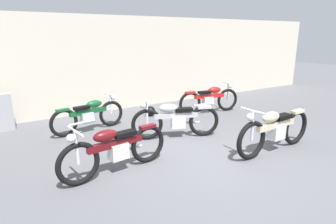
{
  "coord_description": "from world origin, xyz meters",
  "views": [
    {
      "loc": [
        -3.42,
        -4.02,
        2.36
      ],
      "look_at": [
        0.03,
        1.59,
        0.55
      ],
      "focal_mm": 30.17,
      "sensor_mm": 36.0,
      "label": 1
    }
  ],
  "objects": [
    {
      "name": "ground_plane",
      "position": [
        0.0,
        0.0,
        0.0
      ],
      "size": [
        40.0,
        40.0,
        0.0
      ],
      "primitive_type": "plane",
      "color": "#56565B"
    },
    {
      "name": "building_wall",
      "position": [
        0.0,
        4.61,
        1.47
      ],
      "size": [
        18.0,
        0.3,
        2.94
      ],
      "primitive_type": "cube",
      "color": "beige",
      "rests_on": "ground_plane"
    },
    {
      "name": "helmet",
      "position": [
        0.41,
        3.21,
        0.15
      ],
      "size": [
        0.3,
        0.3,
        0.3
      ],
      "primitive_type": "sphere",
      "color": "black",
      "rests_on": "ground_plane"
    },
    {
      "name": "motorcycle_cream",
      "position": [
        1.33,
        -0.49,
        0.48
      ],
      "size": [
        2.22,
        0.62,
        0.99
      ],
      "rotation": [
        0.0,
        0.0,
        3.17
      ],
      "color": "black",
      "rests_on": "ground_plane"
    },
    {
      "name": "motorcycle_maroon",
      "position": [
        -1.82,
        0.33,
        0.45
      ],
      "size": [
        2.09,
        0.61,
        0.94
      ],
      "rotation": [
        0.0,
        0.0,
        3.28
      ],
      "color": "black",
      "rests_on": "ground_plane"
    },
    {
      "name": "motorcycle_green",
      "position": [
        -1.54,
        2.79,
        0.42
      ],
      "size": [
        1.94,
        0.61,
        0.88
      ],
      "rotation": [
        0.0,
        0.0,
        0.16
      ],
      "color": "black",
      "rests_on": "ground_plane"
    },
    {
      "name": "motorcycle_silver",
      "position": [
        0.03,
        1.26,
        0.45
      ],
      "size": [
        1.98,
        0.95,
        0.94
      ],
      "rotation": [
        0.0,
        0.0,
        2.77
      ],
      "color": "black",
      "rests_on": "ground_plane"
    },
    {
      "name": "motorcycle_red",
      "position": [
        2.16,
        2.57,
        0.44
      ],
      "size": [
        2.01,
        0.63,
        0.91
      ],
      "rotation": [
        0.0,
        0.0,
        -0.18
      ],
      "color": "black",
      "rests_on": "ground_plane"
    }
  ]
}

